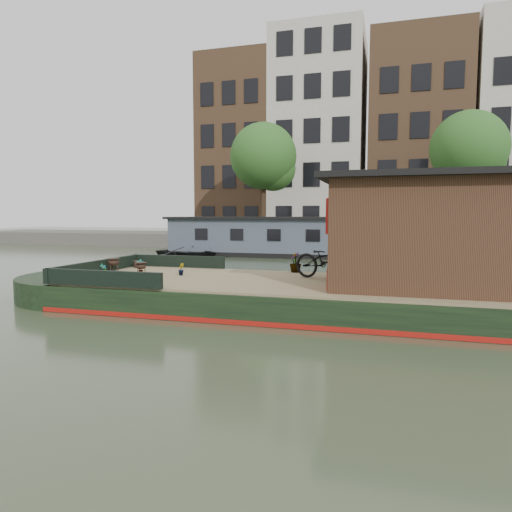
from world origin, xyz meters
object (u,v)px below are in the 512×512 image
(cabin, at_px, (416,231))
(brazier_front, at_px, (141,269))
(brazier_rear, at_px, (114,265))
(bicycle, at_px, (328,260))
(potted_plant_a, at_px, (140,267))
(dinghy, at_px, (188,250))

(cabin, xyz_separation_m, brazier_front, (-6.65, -0.27, -1.04))
(cabin, xyz_separation_m, brazier_rear, (-7.79, 0.23, -1.03))
(bicycle, relative_size, brazier_front, 4.95)
(potted_plant_a, relative_size, brazier_rear, 1.01)
(bicycle, distance_m, dinghy, 14.05)
(potted_plant_a, bearing_deg, brazier_front, -58.22)
(cabin, height_order, brazier_rear, cabin)
(brazier_front, distance_m, dinghy, 12.43)
(brazier_rear, bearing_deg, bicycle, 2.68)
(cabin, relative_size, brazier_front, 10.91)
(bicycle, distance_m, potted_plant_a, 4.93)
(brazier_front, height_order, brazier_rear, brazier_rear)
(cabin, relative_size, dinghy, 1.13)
(potted_plant_a, relative_size, dinghy, 0.11)
(brazier_rear, bearing_deg, potted_plant_a, -6.74)
(bicycle, bearing_deg, brazier_rear, 116.28)
(potted_plant_a, xyz_separation_m, brazier_rear, (-0.89, 0.10, -0.00))
(brazier_rear, height_order, dinghy, brazier_rear)
(dinghy, bearing_deg, brazier_rear, -154.89)
(brazier_front, xyz_separation_m, dinghy, (-4.09, 11.73, -0.47))
(brazier_front, distance_m, brazier_rear, 1.24)
(brazier_rear, bearing_deg, dinghy, 104.73)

